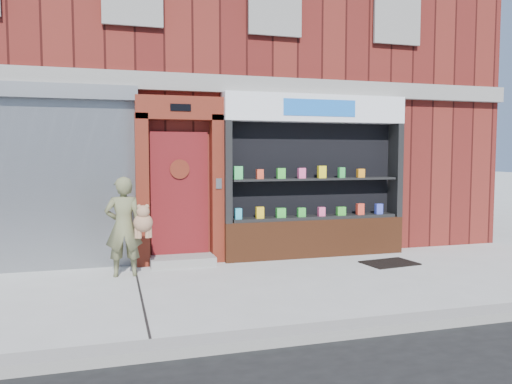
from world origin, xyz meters
name	(u,v)px	position (x,y,z in m)	size (l,w,h in m)	color
ground	(251,287)	(0.00, 0.00, 0.00)	(80.00, 80.00, 0.00)	#9E9E99
curb	(307,334)	(0.00, -2.15, 0.06)	(60.00, 0.30, 0.12)	gray
building	(187,72)	(0.00, 5.99, 4.00)	(12.00, 8.16, 8.00)	#531613
shutter_bay	(40,166)	(-3.00, 1.93, 1.72)	(3.10, 0.30, 3.04)	gray
red_door_bay	(180,180)	(-0.75, 1.86, 1.46)	(1.52, 0.58, 2.90)	#5E1B10
pharmacy_bay	(315,183)	(1.75, 1.81, 1.37)	(3.50, 0.41, 3.00)	#5D2C16
woman	(126,226)	(-1.70, 1.16, 0.79)	(0.73, 0.49, 1.57)	#636442
doormat	(390,263)	(2.75, 0.80, 0.01)	(0.89, 0.63, 0.02)	black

